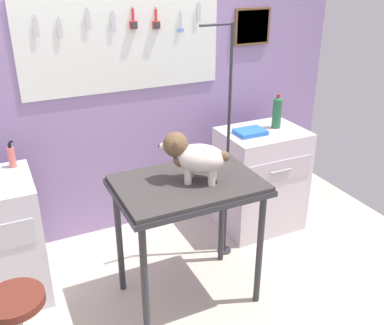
{
  "coord_description": "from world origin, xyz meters",
  "views": [
    {
      "loc": [
        -0.93,
        -2.07,
        2.16
      ],
      "look_at": [
        0.11,
        0.13,
        1.05
      ],
      "focal_mm": 41.21,
      "sensor_mm": 36.0,
      "label": 1
    }
  ],
  "objects": [
    {
      "name": "ground",
      "position": [
        0.0,
        0.0,
        -0.02
      ],
      "size": [
        4.4,
        4.0,
        0.04
      ],
      "primitive_type": "cube",
      "color": "beige"
    },
    {
      "name": "rear_wall_panel",
      "position": [
        0.01,
        1.28,
        1.17
      ],
      "size": [
        4.0,
        0.11,
        2.3
      ],
      "color": "#957AAF",
      "rests_on": "ground"
    },
    {
      "name": "grooming_table",
      "position": [
        0.11,
        0.17,
        0.8
      ],
      "size": [
        0.93,
        0.64,
        0.9
      ],
      "color": "#2D2D33",
      "rests_on": "ground"
    },
    {
      "name": "grooming_arm",
      "position": [
        0.58,
        0.51,
        0.85
      ],
      "size": [
        0.3,
        0.11,
        1.8
      ],
      "color": "#2D2D33",
      "rests_on": "ground"
    },
    {
      "name": "dog",
      "position": [
        0.14,
        0.17,
        1.07
      ],
      "size": [
        0.41,
        0.34,
        0.32
      ],
      "color": "silver",
      "rests_on": "grooming_table"
    },
    {
      "name": "cabinet_right",
      "position": [
        1.06,
        0.75,
        0.45
      ],
      "size": [
        0.68,
        0.54,
        0.89
      ],
      "color": "silver",
      "rests_on": "ground"
    },
    {
      "name": "stool",
      "position": [
        -1.0,
        -0.09,
        0.48
      ],
      "size": [
        0.31,
        0.31,
        0.6
      ],
      "color": "#9E9EA3",
      "rests_on": "ground"
    },
    {
      "name": "spray_bottle_tall",
      "position": [
        -0.86,
        0.91,
        0.96
      ],
      "size": [
        0.05,
        0.05,
        0.19
      ],
      "color": "#CF655D",
      "rests_on": "counter_left"
    },
    {
      "name": "soda_bottle",
      "position": [
        1.2,
        0.78,
        1.02
      ],
      "size": [
        0.08,
        0.08,
        0.28
      ],
      "color": "#28663B",
      "rests_on": "cabinet_right"
    },
    {
      "name": "supply_tray",
      "position": [
        0.92,
        0.74,
        0.91
      ],
      "size": [
        0.24,
        0.18,
        0.04
      ],
      "color": "blue",
      "rests_on": "cabinet_right"
    }
  ]
}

